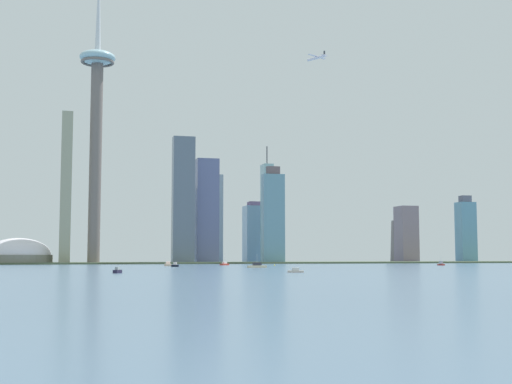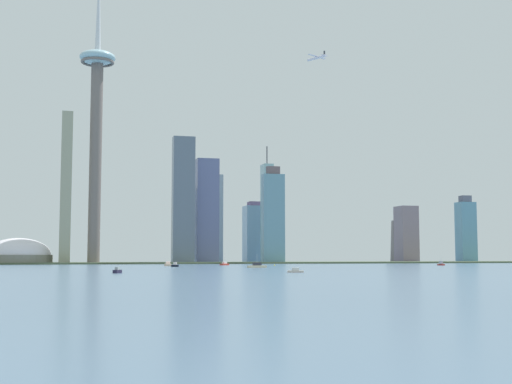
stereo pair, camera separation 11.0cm
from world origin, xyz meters
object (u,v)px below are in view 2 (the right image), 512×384
object	(u,v)px
skyscraper_10	(207,211)
skyscraper_2	(254,233)
boat_0	(441,264)
airplane	(316,58)
skyscraper_4	(182,226)
skyscraper_5	(212,219)
skyscraper_8	(406,234)
boat_1	(257,266)
boat_2	(117,271)
boat_5	(175,265)
observation_tower	(96,110)
stadium_dome	(18,256)
skyscraper_0	(267,213)
skyscraper_7	(183,200)
boat_3	(224,264)
skyscraper_9	(273,217)
skyscraper_3	(66,188)
skyscraper_1	(466,231)
channel_buoy_0	(274,265)
boat_4	(168,264)
skyscraper_6	(396,240)
boat_6	(296,271)

from	to	relation	value
skyscraper_10	skyscraper_2	bearing A→B (deg)	42.13
boat_0	airplane	xyz separation A→B (m)	(-46.06, 232.13, 273.41)
skyscraper_4	skyscraper_5	size ratio (longest dim) A/B	0.80
skyscraper_8	boat_1	bearing A→B (deg)	-133.71
boat_2	boat_5	xyz separation A→B (m)	(65.55, 210.14, 0.19)
observation_tower	stadium_dome	xyz separation A→B (m)	(-83.68, 17.65, -170.78)
skyscraper_0	skyscraper_7	distance (m)	134.57
boat_3	boat_2	bearing A→B (deg)	-165.15
skyscraper_9	boat_1	world-z (taller)	skyscraper_9
skyscraper_3	skyscraper_10	xyz separation A→B (m)	(170.18, 20.34, -22.82)
skyscraper_1	skyscraper_10	distance (m)	371.00
skyscraper_7	boat_3	world-z (taller)	skyscraper_7
skyscraper_3	boat_1	world-z (taller)	skyscraper_3
observation_tower	skyscraper_3	size ratio (longest dim) A/B	2.10
skyscraper_2	channel_buoy_0	world-z (taller)	skyscraper_2
boat_2	channel_buoy_0	distance (m)	304.33
stadium_dome	boat_4	size ratio (longest dim) A/B	4.26
boat_1	airplane	distance (m)	443.48
boat_4	boat_2	bearing A→B (deg)	169.38
skyscraper_2	skyscraper_7	xyz separation A→B (m)	(-113.79, -91.83, 36.94)
skyscraper_0	boat_1	world-z (taller)	skyscraper_0
skyscraper_4	skyscraper_10	xyz separation A→B (m)	(27.27, -20.99, 18.02)
skyscraper_7	skyscraper_10	distance (m)	39.74
skyscraper_6	skyscraper_9	world-z (taller)	skyscraper_9
boat_0	boat_6	xyz separation A→B (m)	(-233.56, -236.24, -0.54)
observation_tower	skyscraper_0	distance (m)	261.30
boat_3	boat_6	bearing A→B (deg)	-146.19
stadium_dome	boat_0	distance (m)	469.36
skyscraper_6	skyscraper_10	size ratio (longest dim) A/B	0.54
skyscraper_10	channel_buoy_0	size ratio (longest dim) A/B	82.43
skyscraper_7	channel_buoy_0	bearing A→B (deg)	-69.85
skyscraper_7	boat_5	world-z (taller)	skyscraper_7
skyscraper_3	skyscraper_8	bearing A→B (deg)	4.83
skyscraper_6	airplane	world-z (taller)	airplane
boat_4	airplane	distance (m)	403.04
skyscraper_4	skyscraper_9	bearing A→B (deg)	-24.45
skyscraper_2	skyscraper_8	bearing A→B (deg)	-15.34
skyscraper_5	airplane	xyz separation A→B (m)	(130.58, -55.05, 215.84)
skyscraper_1	boat_2	size ratio (longest dim) A/B	12.31
airplane	skyscraper_2	bearing A→B (deg)	21.15
skyscraper_9	boat_4	size ratio (longest dim) A/B	6.66
stadium_dome	boat_2	size ratio (longest dim) A/B	10.16
airplane	observation_tower	bearing A→B (deg)	69.25
skyscraper_0	boat_0	size ratio (longest dim) A/B	16.59
boat_2	observation_tower	bearing A→B (deg)	28.54
skyscraper_0	boat_4	size ratio (longest dim) A/B	8.62
skyscraper_6	boat_2	world-z (taller)	skyscraper_6
stadium_dome	boat_2	bearing A→B (deg)	-79.47
boat_5	boat_1	bearing A→B (deg)	-18.60
skyscraper_9	boat_5	bearing A→B (deg)	-126.57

